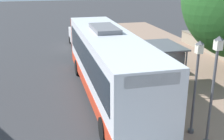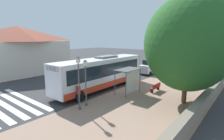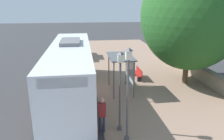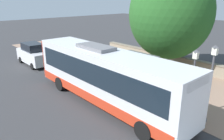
# 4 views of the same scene
# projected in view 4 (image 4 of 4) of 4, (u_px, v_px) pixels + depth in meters

# --- Properties ---
(ground_plane) EXTENTS (120.00, 120.00, 0.00)m
(ground_plane) POSITION_uv_depth(u_px,v_px,m) (114.00, 91.00, 15.84)
(ground_plane) COLOR #353538
(ground_plane) RESTS_ON ground
(sidewalk_plaza) EXTENTS (9.00, 44.00, 0.02)m
(sidewalk_plaza) POSITION_uv_depth(u_px,v_px,m) (153.00, 77.00, 18.68)
(sidewalk_plaza) COLOR #937560
(sidewalk_plaza) RESTS_ON ground
(stone_wall) EXTENTS (0.60, 20.00, 1.10)m
(stone_wall) POSITION_uv_depth(u_px,v_px,m) (180.00, 62.00, 21.07)
(stone_wall) COLOR gray
(stone_wall) RESTS_ON ground
(bus) EXTENTS (2.64, 12.01, 3.62)m
(bus) POSITION_uv_depth(u_px,v_px,m) (105.00, 75.00, 13.59)
(bus) COLOR silver
(bus) RESTS_ON ground
(bus_shelter) EXTENTS (1.60, 2.86, 2.56)m
(bus_shelter) POSITION_uv_depth(u_px,v_px,m) (138.00, 60.00, 15.96)
(bus_shelter) COLOR #515459
(bus_shelter) RESTS_ON ground
(pedestrian) EXTENTS (0.34, 0.24, 1.79)m
(pedestrian) POSITION_uv_depth(u_px,v_px,m) (184.00, 105.00, 11.57)
(pedestrian) COLOR #2D3347
(pedestrian) RESTS_ON ground
(bench) EXTENTS (0.40, 1.84, 0.88)m
(bench) POSITION_uv_depth(u_px,v_px,m) (130.00, 69.00, 19.30)
(bench) COLOR maroon
(bench) RESTS_ON ground
(street_lamp_near) EXTENTS (0.28, 0.28, 3.91)m
(street_lamp_near) POSITION_uv_depth(u_px,v_px,m) (193.00, 78.00, 11.78)
(street_lamp_near) COLOR #4C4C51
(street_lamp_near) RESTS_ON ground
(street_lamp_far) EXTENTS (0.28, 0.28, 4.25)m
(street_lamp_far) POSITION_uv_depth(u_px,v_px,m) (211.00, 78.00, 11.22)
(street_lamp_far) COLOR #4C4C51
(street_lamp_far) RESTS_ON ground
(shade_tree) EXTENTS (7.21, 7.21, 9.12)m
(shade_tree) POSITION_uv_depth(u_px,v_px,m) (171.00, 14.00, 18.91)
(shade_tree) COLOR brown
(shade_tree) RESTS_ON ground
(parked_car_behind_bus) EXTENTS (1.92, 4.66, 2.17)m
(parked_car_behind_bus) POSITION_uv_depth(u_px,v_px,m) (34.00, 54.00, 21.98)
(parked_car_behind_bus) COLOR silver
(parked_car_behind_bus) RESTS_ON ground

